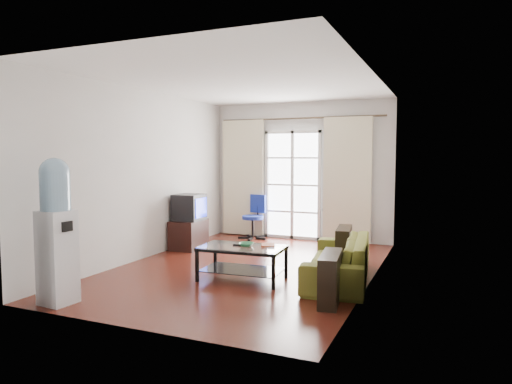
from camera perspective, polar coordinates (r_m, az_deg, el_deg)
floor at (r=6.83m, az=-1.14°, el=-9.45°), size 5.20×5.20×0.00m
ceiling at (r=6.71m, az=-1.18°, el=13.53°), size 5.20×5.20×0.00m
wall_back at (r=9.07m, az=5.61°, el=2.61°), size 3.60×0.02×2.70m
wall_front at (r=4.40m, az=-15.22°, el=0.46°), size 3.60×0.02×2.70m
wall_left at (r=7.55m, az=-13.72°, el=2.13°), size 0.02×5.20×2.70m
wall_right at (r=6.12m, az=14.40°, el=1.58°), size 0.02×5.20×2.70m
french_door at (r=9.07m, az=4.59°, el=0.88°), size 1.16×0.06×2.15m
curtain_rod at (r=9.00m, az=5.47°, el=9.17°), size 3.30×0.04×0.04m
curtain_left at (r=9.39m, az=-1.62°, el=1.78°), size 0.90×0.07×2.35m
curtain_right at (r=8.72m, az=11.33°, el=1.48°), size 0.90×0.07×2.35m
radiator at (r=8.85m, az=10.32°, el=-4.12°), size 0.64×0.12×0.64m
sofa at (r=6.24m, az=10.23°, el=-8.22°), size 2.13×1.27×0.56m
coffee_table at (r=6.13m, az=-1.73°, el=-8.29°), size 1.15×0.70×0.45m
bowl at (r=6.10m, az=-1.22°, el=-6.59°), size 0.26×0.26×0.05m
book at (r=6.13m, az=0.67°, el=-6.65°), size 0.34×0.36×0.02m
remote at (r=6.14m, az=-2.03°, el=-6.64°), size 0.18×0.05×0.02m
tv_stand at (r=8.26m, az=-8.40°, el=-5.24°), size 0.51×0.73×0.51m
crt_tv at (r=8.18m, az=-8.46°, el=-1.89°), size 0.53×0.52×0.46m
task_chair at (r=9.10m, az=-0.30°, el=-4.27°), size 0.68×0.68×0.87m
water_cooler at (r=5.52m, az=-23.68°, el=-4.15°), size 0.37×0.36×1.63m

